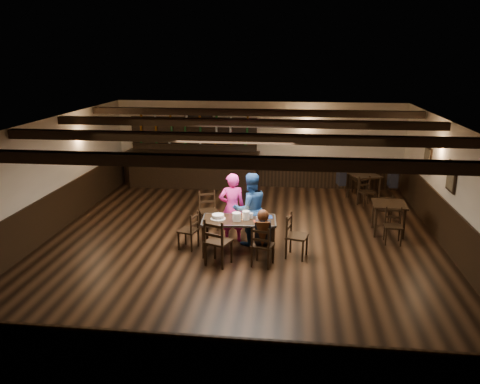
# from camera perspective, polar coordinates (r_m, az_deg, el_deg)

# --- Properties ---
(ground) EXTENTS (10.00, 10.00, 0.00)m
(ground) POSITION_cam_1_polar(r_m,az_deg,el_deg) (10.47, 0.05, -6.61)
(ground) COLOR black
(ground) RESTS_ON ground
(room_shell) EXTENTS (9.02, 10.02, 2.71)m
(room_shell) POSITION_cam_1_polar(r_m,az_deg,el_deg) (9.95, 0.13, 2.76)
(room_shell) COLOR beige
(room_shell) RESTS_ON ground
(dining_table) EXTENTS (1.61, 0.90, 0.75)m
(dining_table) POSITION_cam_1_polar(r_m,az_deg,el_deg) (9.92, -0.13, -3.79)
(dining_table) COLOR black
(dining_table) RESTS_ON ground
(chair_near_left) EXTENTS (0.59, 0.58, 0.99)m
(chair_near_left) POSITION_cam_1_polar(r_m,az_deg,el_deg) (9.34, -2.92, -5.74)
(chair_near_left) COLOR black
(chair_near_left) RESTS_ON ground
(chair_near_right) EXTENTS (0.49, 0.47, 0.87)m
(chair_near_right) POSITION_cam_1_polar(r_m,az_deg,el_deg) (9.32, 2.65, -6.26)
(chair_near_right) COLOR black
(chair_near_right) RESTS_ON ground
(chair_end_left) EXTENTS (0.46, 0.47, 0.83)m
(chair_end_left) POSITION_cam_1_polar(r_m,az_deg,el_deg) (10.22, -5.97, -4.37)
(chair_end_left) COLOR black
(chair_end_left) RESTS_ON ground
(chair_end_right) EXTENTS (0.51, 0.52, 0.93)m
(chair_end_right) POSITION_cam_1_polar(r_m,az_deg,el_deg) (9.83, 6.51, -4.89)
(chair_end_right) COLOR black
(chair_end_right) RESTS_ON ground
(chair_far_pushed) EXTENTS (0.55, 0.54, 0.93)m
(chair_far_pushed) POSITION_cam_1_polar(r_m,az_deg,el_deg) (11.38, -3.94, -1.82)
(chair_far_pushed) COLOR black
(chair_far_pushed) RESTS_ON ground
(woman_pink) EXTENTS (0.66, 0.52, 1.59)m
(woman_pink) POSITION_cam_1_polar(r_m,az_deg,el_deg) (10.48, -0.98, -1.93)
(woman_pink) COLOR #FF37AA
(woman_pink) RESTS_ON ground
(man_blue) EXTENTS (0.98, 0.89, 1.64)m
(man_blue) POSITION_cam_1_polar(r_m,az_deg,el_deg) (10.33, 1.26, -2.07)
(man_blue) COLOR navy
(man_blue) RESTS_ON ground
(seated_person) EXTENTS (0.31, 0.46, 0.76)m
(seated_person) POSITION_cam_1_polar(r_m,az_deg,el_deg) (9.26, 2.81, -4.46)
(seated_person) COLOR black
(seated_person) RESTS_ON ground
(cake) EXTENTS (0.32, 0.32, 0.10)m
(cake) POSITION_cam_1_polar(r_m,az_deg,el_deg) (9.91, -2.70, -3.05)
(cake) COLOR white
(cake) RESTS_ON dining_table
(plate_stack_a) EXTENTS (0.18, 0.18, 0.17)m
(plate_stack_a) POSITION_cam_1_polar(r_m,az_deg,el_deg) (9.79, -0.41, -3.01)
(plate_stack_a) COLOR white
(plate_stack_a) RESTS_ON dining_table
(plate_stack_b) EXTENTS (0.16, 0.16, 0.18)m
(plate_stack_b) POSITION_cam_1_polar(r_m,az_deg,el_deg) (9.86, 0.72, -2.84)
(plate_stack_b) COLOR white
(plate_stack_b) RESTS_ON dining_table
(tea_light) EXTENTS (0.05, 0.05, 0.06)m
(tea_light) POSITION_cam_1_polar(r_m,az_deg,el_deg) (9.95, 0.37, -3.09)
(tea_light) COLOR #A5A8AD
(tea_light) RESTS_ON dining_table
(salt_shaker) EXTENTS (0.04, 0.04, 0.10)m
(salt_shaker) POSITION_cam_1_polar(r_m,az_deg,el_deg) (9.79, 2.16, -3.26)
(salt_shaker) COLOR silver
(salt_shaker) RESTS_ON dining_table
(pepper_shaker) EXTENTS (0.03, 0.03, 0.09)m
(pepper_shaker) POSITION_cam_1_polar(r_m,az_deg,el_deg) (9.82, 2.00, -3.25)
(pepper_shaker) COLOR #A5A8AD
(pepper_shaker) RESTS_ON dining_table
(drink_glass) EXTENTS (0.07, 0.07, 0.11)m
(drink_glass) POSITION_cam_1_polar(r_m,az_deg,el_deg) (9.96, 1.39, -2.87)
(drink_glass) COLOR silver
(drink_glass) RESTS_ON dining_table
(menu_red) EXTENTS (0.35, 0.29, 0.00)m
(menu_red) POSITION_cam_1_polar(r_m,az_deg,el_deg) (9.77, 2.59, -3.60)
(menu_red) COLOR maroon
(menu_red) RESTS_ON dining_table
(menu_blue) EXTENTS (0.36, 0.28, 0.00)m
(menu_blue) POSITION_cam_1_polar(r_m,az_deg,el_deg) (10.04, 3.03, -3.05)
(menu_blue) COLOR navy
(menu_blue) RESTS_ON dining_table
(bar_counter) EXTENTS (4.23, 0.70, 2.20)m
(bar_counter) POSITION_cam_1_polar(r_m,az_deg,el_deg) (15.02, -5.72, 3.38)
(bar_counter) COLOR black
(bar_counter) RESTS_ON ground
(back_table_a) EXTENTS (0.81, 0.81, 0.75)m
(back_table_a) POSITION_cam_1_polar(r_m,az_deg,el_deg) (11.52, 17.72, -1.81)
(back_table_a) COLOR black
(back_table_a) RESTS_ON ground
(back_table_b) EXTENTS (1.03, 1.03, 0.75)m
(back_table_b) POSITION_cam_1_polar(r_m,az_deg,el_deg) (14.03, 14.88, 1.64)
(back_table_b) COLOR black
(back_table_b) RESTS_ON ground
(bg_patron_left) EXTENTS (0.27, 0.37, 0.69)m
(bg_patron_left) POSITION_cam_1_polar(r_m,az_deg,el_deg) (13.80, 12.27, 2.27)
(bg_patron_left) COLOR black
(bg_patron_left) RESTS_ON ground
(bg_patron_right) EXTENTS (0.24, 0.38, 0.77)m
(bg_patron_right) POSITION_cam_1_polar(r_m,az_deg,el_deg) (13.96, 18.19, 2.15)
(bg_patron_right) COLOR black
(bg_patron_right) RESTS_ON ground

